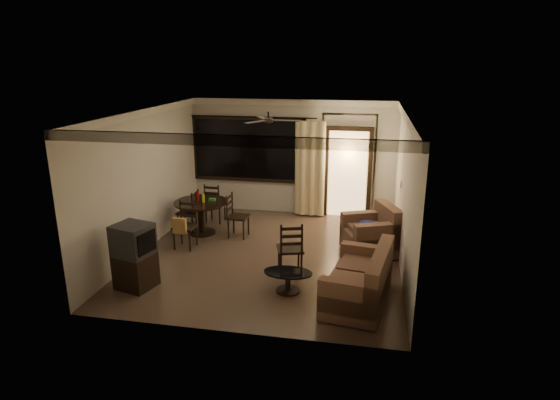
% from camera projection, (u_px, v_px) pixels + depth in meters
% --- Properties ---
extents(ground, '(5.50, 5.50, 0.00)m').
position_uv_depth(ground, '(269.00, 255.00, 9.22)').
color(ground, '#7F6651').
rests_on(ground, ground).
extents(room_shell, '(5.50, 6.70, 5.50)m').
position_uv_depth(room_shell, '(312.00, 148.00, 10.25)').
color(room_shell, beige).
rests_on(room_shell, ground).
extents(dining_table, '(1.17, 1.17, 0.95)m').
position_uv_depth(dining_table, '(201.00, 208.00, 10.23)').
color(dining_table, black).
rests_on(dining_table, ground).
extents(dining_chair_west, '(0.44, 0.44, 0.95)m').
position_uv_depth(dining_chair_west, '(189.00, 219.00, 10.42)').
color(dining_chair_west, black).
rests_on(dining_chair_west, ground).
extents(dining_chair_east, '(0.44, 0.44, 0.95)m').
position_uv_depth(dining_chair_east, '(238.00, 224.00, 10.12)').
color(dining_chair_east, black).
rests_on(dining_chair_east, ground).
extents(dining_chair_south, '(0.44, 0.50, 0.95)m').
position_uv_depth(dining_chair_south, '(185.00, 234.00, 9.51)').
color(dining_chair_south, black).
rests_on(dining_chair_south, ground).
extents(dining_chair_north, '(0.44, 0.44, 0.95)m').
position_uv_depth(dining_chair_north, '(215.00, 210.00, 11.04)').
color(dining_chair_north, black).
rests_on(dining_chair_north, ground).
extents(tv_cabinet, '(0.70, 0.66, 1.12)m').
position_uv_depth(tv_cabinet, '(134.00, 256.00, 7.79)').
color(tv_cabinet, black).
rests_on(tv_cabinet, ground).
extents(sofa, '(1.13, 1.76, 0.87)m').
position_uv_depth(sofa, '(362.00, 282.00, 7.35)').
color(sofa, '#482721').
rests_on(sofa, ground).
extents(armchair, '(1.23, 1.23, 0.95)m').
position_uv_depth(armchair, '(373.00, 234.00, 9.23)').
color(armchair, '#482721').
rests_on(armchair, ground).
extents(coffee_table, '(0.81, 0.49, 0.36)m').
position_uv_depth(coffee_table, '(288.00, 278.00, 7.73)').
color(coffee_table, black).
rests_on(coffee_table, ground).
extents(side_chair, '(0.56, 0.56, 1.01)m').
position_uv_depth(side_chair, '(290.00, 258.00, 8.33)').
color(side_chair, black).
rests_on(side_chair, ground).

